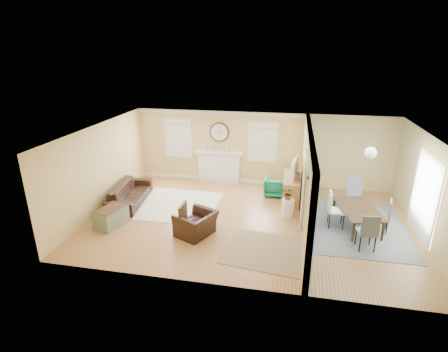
{
  "coord_description": "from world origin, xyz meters",
  "views": [
    {
      "loc": [
        1.04,
        -8.94,
        4.67
      ],
      "look_at": [
        -0.8,
        0.3,
        1.2
      ],
      "focal_mm": 28.0,
      "sensor_mm": 36.0,
      "label": 1
    }
  ],
  "objects": [
    {
      "name": "dining_chair_w",
      "position": [
        2.38,
        0.11,
        0.6
      ],
      "size": [
        0.45,
        0.45,
        1.01
      ],
      "color": "white",
      "rests_on": "floor"
    },
    {
      "name": "wall_back",
      "position": [
        0.0,
        3.0,
        1.3
      ],
      "size": [
        9.0,
        0.02,
        2.6
      ],
      "primitive_type": "cube",
      "color": "tan",
      "rests_on": "ground"
    },
    {
      "name": "window_left",
      "position": [
        -3.05,
        2.95,
        1.66
      ],
      "size": [
        1.05,
        0.13,
        1.42
      ],
      "color": "white",
      "rests_on": "wall_back"
    },
    {
      "name": "dining_chair_n",
      "position": [
        3.01,
        1.29,
        0.6
      ],
      "size": [
        0.45,
        0.45,
        1.02
      ],
      "color": "slate",
      "rests_on": "floor"
    },
    {
      "name": "dining_table",
      "position": [
        2.97,
        0.19,
        0.29
      ],
      "size": [
        1.29,
        1.84,
        0.59
      ],
      "primitive_type": "imported",
      "rotation": [
        0.0,
        0.0,
        1.8
      ],
      "color": "#48301E",
      "rests_on": "floor"
    },
    {
      "name": "potted_plant",
      "position": [
        1.06,
        0.49,
        0.73
      ],
      "size": [
        0.44,
        0.41,
        0.38
      ],
      "primitive_type": "imported",
      "rotation": [
        0.0,
        0.0,
        5.87
      ],
      "color": "#337F33",
      "rests_on": "garden_stool"
    },
    {
      "name": "wall_front",
      "position": [
        0.0,
        -3.0,
        1.3
      ],
      "size": [
        9.0,
        0.02,
        2.6
      ],
      "primitive_type": "cube",
      "color": "tan",
      "rests_on": "ground"
    },
    {
      "name": "wall_left",
      "position": [
        -4.5,
        0.0,
        1.3
      ],
      "size": [
        0.02,
        6.0,
        2.6
      ],
      "primitive_type": "cube",
      "color": "tan",
      "rests_on": "ground"
    },
    {
      "name": "rug_grey",
      "position": [
        2.97,
        0.19,
        0.01
      ],
      "size": [
        2.62,
        3.27,
        0.01
      ],
      "primitive_type": "cube",
      "color": "slate",
      "rests_on": "floor"
    },
    {
      "name": "window_right",
      "position": [
        0.05,
        2.95,
        1.66
      ],
      "size": [
        1.05,
        0.13,
        1.42
      ],
      "color": "white",
      "rests_on": "wall_back"
    },
    {
      "name": "garden_stool",
      "position": [
        1.06,
        0.49,
        0.27
      ],
      "size": [
        0.36,
        0.36,
        0.53
      ],
      "primitive_type": "cylinder",
      "color": "white",
      "rests_on": "floor"
    },
    {
      "name": "trunk",
      "position": [
        -3.74,
        -1.02,
        0.26
      ],
      "size": [
        0.76,
        1.01,
        0.52
      ],
      "color": "gray",
      "rests_on": "floor"
    },
    {
      "name": "credenza",
      "position": [
        1.13,
        1.73,
        0.4
      ],
      "size": [
        0.53,
        1.56,
        0.8
      ],
      "color": "#A8814F",
      "rests_on": "floor"
    },
    {
      "name": "sofa",
      "position": [
        -3.88,
        0.49,
        0.32
      ],
      "size": [
        1.11,
        2.28,
        0.64
      ],
      "primitive_type": "imported",
      "rotation": [
        0.0,
        0.0,
        1.69
      ],
      "color": "black",
      "rests_on": "floor"
    },
    {
      "name": "fireplace",
      "position": [
        -1.5,
        2.88,
        0.6
      ],
      "size": [
        1.7,
        0.3,
        1.17
      ],
      "color": "white",
      "rests_on": "ground"
    },
    {
      "name": "partition",
      "position": [
        1.51,
        0.28,
        1.36
      ],
      "size": [
        0.17,
        6.0,
        2.6
      ],
      "color": "tan",
      "rests_on": "ground"
    },
    {
      "name": "floor",
      "position": [
        0.0,
        0.0,
        0.0
      ],
      "size": [
        9.0,
        9.0,
        0.0
      ],
      "primitive_type": "plane",
      "color": "olive",
      "rests_on": "ground"
    },
    {
      "name": "rug_cream",
      "position": [
        -2.54,
        0.6,
        0.01
      ],
      "size": [
        2.86,
        2.49,
        0.02
      ],
      "primitive_type": "cube",
      "rotation": [
        0.0,
        0.0,
        -0.01
      ],
      "color": "silver",
      "rests_on": "floor"
    },
    {
      "name": "french_doors",
      "position": [
        4.45,
        0.0,
        1.1
      ],
      "size": [
        0.06,
        1.7,
        2.2
      ],
      "color": "white",
      "rests_on": "ground"
    },
    {
      "name": "wall_right",
      "position": [
        4.5,
        0.0,
        1.3
      ],
      "size": [
        0.02,
        6.0,
        2.6
      ],
      "primitive_type": "cube",
      "color": "tan",
      "rests_on": "ground"
    },
    {
      "name": "dining_chair_e",
      "position": [
        3.54,
        0.11,
        0.54
      ],
      "size": [
        0.49,
        0.49,
        0.92
      ],
      "color": "slate",
      "rests_on": "floor"
    },
    {
      "name": "rug_jute",
      "position": [
        0.69,
        -1.53,
        0.01
      ],
      "size": [
        2.32,
        1.99,
        0.01
      ],
      "primitive_type": "cube",
      "rotation": [
        0.0,
        0.0,
        -0.13
      ],
      "color": "#977D5C",
      "rests_on": "floor"
    },
    {
      "name": "tv",
      "position": [
        1.12,
        1.73,
        1.11
      ],
      "size": [
        0.26,
        1.09,
        0.62
      ],
      "primitive_type": "imported",
      "rotation": [
        0.0,
        0.0,
        1.46
      ],
      "color": "black",
      "rests_on": "credenza"
    },
    {
      "name": "ceiling",
      "position": [
        0.0,
        0.0,
        2.6
      ],
      "size": [
        9.0,
        6.0,
        0.02
      ],
      "primitive_type": "cube",
      "color": "white",
      "rests_on": "wall_back"
    },
    {
      "name": "dining_chair_s",
      "position": [
        2.98,
        -0.92,
        0.58
      ],
      "size": [
        0.48,
        0.48,
        0.98
      ],
      "color": "slate",
      "rests_on": "floor"
    },
    {
      "name": "wall_clock",
      "position": [
        -1.5,
        2.97,
        1.85
      ],
      "size": [
        0.7,
        0.07,
        0.7
      ],
      "color": "#48301E",
      "rests_on": "wall_back"
    },
    {
      "name": "eames_chair",
      "position": [
        -1.28,
        -1.07,
        0.32
      ],
      "size": [
        1.19,
        1.25,
        0.64
      ],
      "primitive_type": "imported",
      "rotation": [
        0.0,
        0.0,
        -2.01
      ],
      "color": "black",
      "rests_on": "floor"
    },
    {
      "name": "pendant",
      "position": [
        3.0,
        0.0,
        2.2
      ],
      "size": [
        0.3,
        0.3,
        0.55
      ],
      "color": "gold",
      "rests_on": "ceiling"
    },
    {
      "name": "green_chair",
      "position": [
        0.6,
        2.0,
        0.31
      ],
      "size": [
        0.71,
        0.73,
        0.62
      ],
      "primitive_type": "imported",
      "rotation": [
        0.0,
        0.0,
        3.08
      ],
      "color": "#0C7F47",
      "rests_on": "floor"
    }
  ]
}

